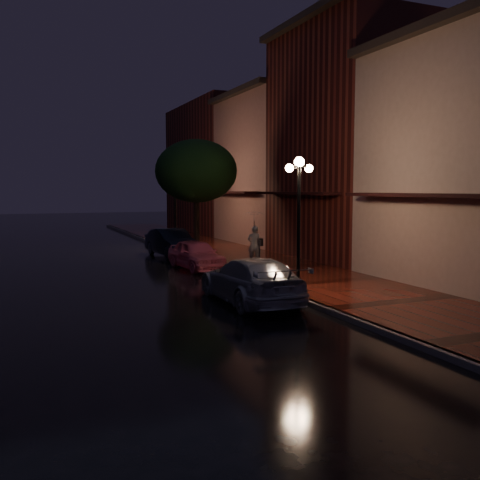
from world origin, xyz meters
name	(u,v)px	position (x,y,z in m)	size (l,w,h in m)	color
ground	(230,274)	(0.00, 0.00, 0.00)	(120.00, 120.00, 0.00)	black
sidewalk	(279,269)	(2.25, 0.00, 0.07)	(4.50, 60.00, 0.15)	#48170C
curb	(230,272)	(0.00, 0.00, 0.07)	(0.25, 60.00, 0.15)	#595451
storefront_mid	(349,146)	(7.00, 2.00, 5.50)	(5.00, 8.00, 11.00)	#511914
storefront_far	(274,172)	(7.00, 10.00, 4.50)	(5.00, 8.00, 9.00)	#8C5951
storefront_extra	(217,169)	(7.00, 20.00, 5.00)	(5.00, 12.00, 10.00)	#511914
streetlamp_near	(299,216)	(0.35, -5.00, 2.60)	(0.96, 0.36, 4.31)	black
streetlamp_far	(175,204)	(0.35, 9.00, 2.60)	(0.96, 0.36, 4.31)	black
street_tree	(197,173)	(0.61, 5.99, 4.24)	(4.16, 4.16, 5.80)	black
pink_car	(196,254)	(-0.81, 1.85, 0.64)	(1.51, 3.74, 1.27)	#E25D77
navy_car	(172,243)	(-0.60, 6.48, 0.71)	(1.50, 4.30, 1.42)	black
silver_car	(251,280)	(-1.48, -5.32, 0.69)	(1.95, 4.78, 1.39)	#98999F
woman_with_umbrella	(254,229)	(1.76, 1.48, 1.70)	(0.97, 0.99, 2.35)	silver
parking_meter	(259,253)	(1.00, -0.69, 0.91)	(0.13, 0.11, 1.26)	black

